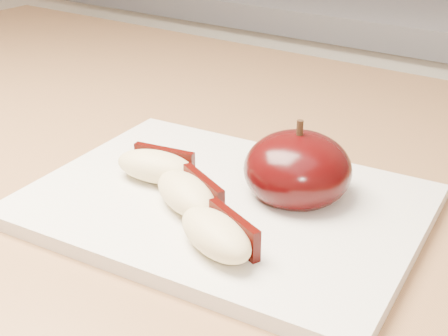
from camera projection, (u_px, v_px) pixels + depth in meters
The scene contains 5 objects.
cutting_board at pixel (224, 204), 0.47m from camera, with size 0.29×0.21×0.01m, color silver.
apple_half at pixel (297, 170), 0.47m from camera, with size 0.10×0.10×0.07m.
apple_wedge_a at pixel (157, 166), 0.49m from camera, with size 0.07×0.04×0.02m.
apple_wedge_b at pixel (188, 193), 0.45m from camera, with size 0.07×0.06×0.02m.
apple_wedge_c at pixel (218, 234), 0.40m from camera, with size 0.07×0.06×0.02m.
Camera 1 is at (0.16, 0.07, 1.14)m, focal length 50.00 mm.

